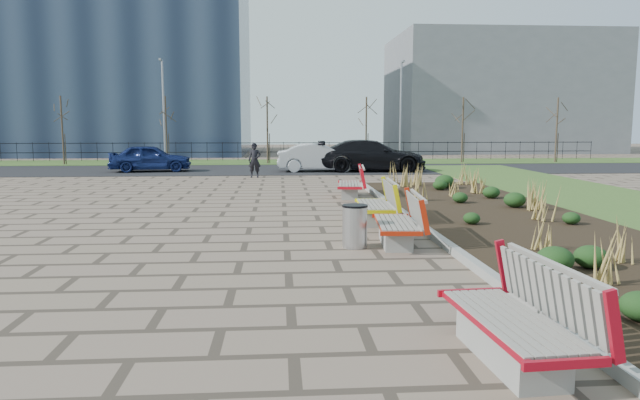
{
  "coord_description": "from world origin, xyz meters",
  "views": [
    {
      "loc": [
        0.7,
        -8.17,
        2.39
      ],
      "look_at": [
        1.5,
        3.0,
        0.9
      ],
      "focal_mm": 32.0,
      "sensor_mm": 36.0,
      "label": 1
    }
  ],
  "objects": [
    {
      "name": "ground",
      "position": [
        0.0,
        0.0,
        0.0
      ],
      "size": [
        120.0,
        120.0,
        0.0
      ],
      "primitive_type": "plane",
      "color": "#6D5C4B",
      "rests_on": "ground"
    },
    {
      "name": "planting_bed",
      "position": [
        6.25,
        5.0,
        0.05
      ],
      "size": [
        4.5,
        18.0,
        0.1
      ],
      "primitive_type": "cube",
      "color": "black",
      "rests_on": "ground"
    },
    {
      "name": "planting_curb",
      "position": [
        3.92,
        5.0,
        0.07
      ],
      "size": [
        0.16,
        18.0,
        0.15
      ],
      "primitive_type": "cube",
      "color": "gray",
      "rests_on": "ground"
    },
    {
      "name": "grass_verge_far",
      "position": [
        0.0,
        28.0,
        0.02
      ],
      "size": [
        80.0,
        5.0,
        0.04
      ],
      "primitive_type": "cube",
      "color": "#33511E",
      "rests_on": "ground"
    },
    {
      "name": "road",
      "position": [
        0.0,
        22.0,
        0.01
      ],
      "size": [
        80.0,
        7.0,
        0.02
      ],
      "primitive_type": "cube",
      "color": "black",
      "rests_on": "ground"
    },
    {
      "name": "bench_a",
      "position": [
        3.0,
        -2.8,
        0.5
      ],
      "size": [
        1.03,
        2.15,
        1.0
      ],
      "primitive_type": null,
      "rotation": [
        0.0,
        0.0,
        0.06
      ],
      "color": "#AB0B1C",
      "rests_on": "ground"
    },
    {
      "name": "bench_b",
      "position": [
        3.0,
        2.89,
        0.5
      ],
      "size": [
        1.09,
        2.17,
        1.0
      ],
      "primitive_type": null,
      "rotation": [
        0.0,
        0.0,
        -0.09
      ],
      "color": "#B8230C",
      "rests_on": "ground"
    },
    {
      "name": "bench_c",
      "position": [
        3.0,
        5.46,
        0.5
      ],
      "size": [
        1.01,
        2.14,
        1.0
      ],
      "primitive_type": null,
      "rotation": [
        0.0,
        0.0,
        -0.05
      ],
      "color": "yellow",
      "rests_on": "ground"
    },
    {
      "name": "bench_d",
      "position": [
        3.0,
        10.34,
        0.5
      ],
      "size": [
        1.13,
        2.19,
        1.0
      ],
      "primitive_type": null,
      "rotation": [
        0.0,
        0.0,
        -0.11
      ],
      "color": "red",
      "rests_on": "ground"
    },
    {
      "name": "litter_bin",
      "position": [
        2.16,
        2.71,
        0.41
      ],
      "size": [
        0.48,
        0.48,
        0.82
      ],
      "primitive_type": "cylinder",
      "color": "#B2B2B7",
      "rests_on": "ground"
    },
    {
      "name": "pedestrian",
      "position": [
        -0.41,
        17.66,
        0.78
      ],
      "size": [
        0.59,
        0.4,
        1.56
      ],
      "primitive_type": "imported",
      "rotation": [
        0.0,
        0.0,
        -0.05
      ],
      "color": "black",
      "rests_on": "ground"
    },
    {
      "name": "car_blue",
      "position": [
        -5.79,
        21.12,
        0.7
      ],
      "size": [
        4.15,
        2.05,
        1.36
      ],
      "primitive_type": "imported",
      "rotation": [
        0.0,
        0.0,
        1.68
      ],
      "color": "navy",
      "rests_on": "road"
    },
    {
      "name": "car_silver",
      "position": [
        2.74,
        20.59,
        0.72
      ],
      "size": [
        4.3,
        1.57,
        1.41
      ],
      "primitive_type": "imported",
      "rotation": [
        0.0,
        0.0,
        1.55
      ],
      "color": "#AEB0B6",
      "rests_on": "road"
    },
    {
      "name": "car_black",
      "position": [
        5.38,
        20.56,
        0.81
      ],
      "size": [
        5.6,
        2.59,
        1.59
      ],
      "primitive_type": "imported",
      "rotation": [
        0.0,
        0.0,
        1.5
      ],
      "color": "black",
      "rests_on": "road"
    },
    {
      "name": "tree_a",
      "position": [
        -12.0,
        26.5,
        2.04
      ],
      "size": [
        1.4,
        1.4,
        4.0
      ],
      "primitive_type": null,
      "color": "#4C3D2D",
      "rests_on": "grass_verge_far"
    },
    {
      "name": "tree_b",
      "position": [
        -6.0,
        26.5,
        2.04
      ],
      "size": [
        1.4,
        1.4,
        4.0
      ],
      "primitive_type": null,
      "color": "#4C3D2D",
      "rests_on": "grass_verge_far"
    },
    {
      "name": "tree_c",
      "position": [
        0.0,
        26.5,
        2.04
      ],
      "size": [
        1.4,
        1.4,
        4.0
      ],
      "primitive_type": null,
      "color": "#4C3D2D",
      "rests_on": "grass_verge_far"
    },
    {
      "name": "tree_d",
      "position": [
        6.0,
        26.5,
        2.04
      ],
      "size": [
        1.4,
        1.4,
        4.0
      ],
      "primitive_type": null,
      "color": "#4C3D2D",
      "rests_on": "grass_verge_far"
    },
    {
      "name": "tree_e",
      "position": [
        12.0,
        26.5,
        2.04
      ],
      "size": [
        1.4,
        1.4,
        4.0
      ],
      "primitive_type": null,
      "color": "#4C3D2D",
      "rests_on": "grass_verge_far"
    },
    {
      "name": "tree_f",
      "position": [
        18.0,
        26.5,
        2.04
      ],
      "size": [
        1.4,
        1.4,
        4.0
      ],
      "primitive_type": null,
      "color": "#4C3D2D",
      "rests_on": "grass_verge_far"
    },
    {
      "name": "lamp_west",
      "position": [
        -6.0,
        26.0,
        3.04
      ],
      "size": [
        0.24,
        0.6,
        6.0
      ],
      "primitive_type": null,
      "color": "gray",
      "rests_on": "grass_verge_far"
    },
    {
      "name": "lamp_east",
      "position": [
        8.0,
        26.0,
        3.04
      ],
      "size": [
        0.24,
        0.6,
        6.0
      ],
      "primitive_type": null,
      "color": "gray",
      "rests_on": "grass_verge_far"
    },
    {
      "name": "railing_fence",
      "position": [
        0.0,
        29.5,
        0.64
      ],
      "size": [
        44.0,
        0.1,
        1.2
      ],
      "primitive_type": null,
      "color": "black",
      "rests_on": "grass_verge_far"
    },
    {
      "name": "building_grey",
      "position": [
        20.0,
        42.0,
        5.0
      ],
      "size": [
        18.0,
        12.0,
        10.0
      ],
      "primitive_type": "cube",
      "color": "slate",
      "rests_on": "ground"
    }
  ]
}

